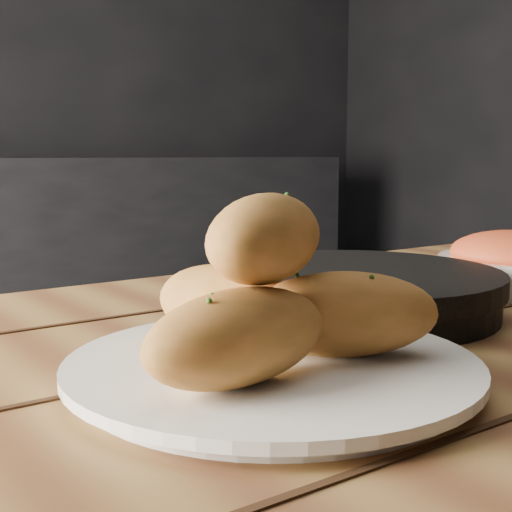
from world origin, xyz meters
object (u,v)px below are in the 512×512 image
(table, at_px, (409,481))
(skillet, at_px, (352,290))
(bread_rolls, at_px, (269,298))
(plate, at_px, (272,370))

(table, height_order, skillet, skillet)
(bread_rolls, height_order, skillet, bread_rolls)
(table, xyz_separation_m, plate, (-0.10, 0.04, 0.10))
(skillet, bearing_deg, bread_rolls, -146.65)
(table, relative_size, skillet, 3.74)
(plate, relative_size, bread_rolls, 1.19)
(skillet, bearing_deg, plate, -146.60)
(table, relative_size, bread_rolls, 6.57)
(plate, xyz_separation_m, skillet, (0.21, 0.14, 0.01))
(table, distance_m, skillet, 0.23)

